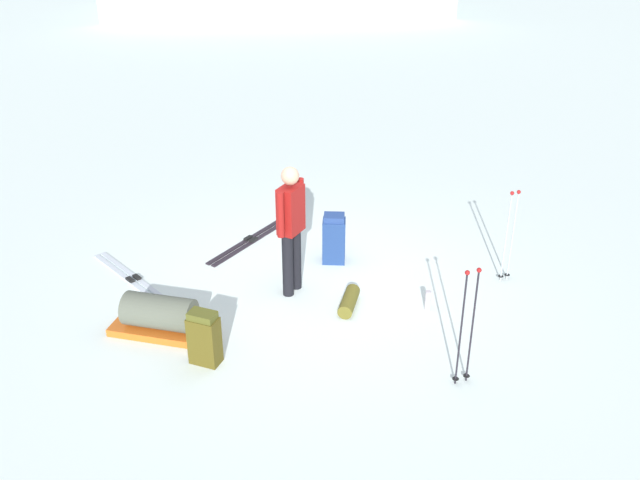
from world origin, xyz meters
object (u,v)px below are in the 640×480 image
object	(u,v)px
ski_poles_planted_near	(510,231)
thermos_bottle	(428,300)
backpack_bright	(334,239)
ski_poles_planted_far	(467,322)
backpack_large_dark	(204,338)
sleeping_mat_rolled	(349,301)
skier_standing	(291,224)
ski_pair_near	(251,240)
ski_pair_far	(134,280)
gear_sled	(160,317)

from	to	relation	value
ski_poles_planted_near	thermos_bottle	world-z (taller)	ski_poles_planted_near
backpack_bright	ski_poles_planted_near	distance (m)	2.33
ski_poles_planted_far	thermos_bottle	size ratio (longest dim) A/B	5.25
backpack_large_dark	sleeping_mat_rolled	distance (m)	1.96
skier_standing	backpack_large_dark	size ratio (longest dim) A/B	2.65
skier_standing	sleeping_mat_rolled	size ratio (longest dim) A/B	3.09
ski_pair_near	ski_poles_planted_near	distance (m)	3.70
ski_poles_planted_near	sleeping_mat_rolled	world-z (taller)	ski_poles_planted_near
backpack_large_dark	backpack_bright	world-z (taller)	backpack_bright
ski_pair_near	thermos_bottle	xyz separation A→B (m)	(2.16, -2.05, 0.12)
skier_standing	backpack_large_dark	xyz separation A→B (m)	(-1.03, -1.41, -0.64)
skier_standing	ski_pair_near	distance (m)	1.82
ski_pair_far	sleeping_mat_rolled	world-z (taller)	sleeping_mat_rolled
ski_poles_planted_far	skier_standing	bearing A→B (deg)	129.66
sleeping_mat_rolled	thermos_bottle	xyz separation A→B (m)	(0.96, -0.13, 0.04)
sleeping_mat_rolled	thermos_bottle	world-z (taller)	thermos_bottle
ski_pair_near	backpack_large_dark	world-z (taller)	backpack_large_dark
backpack_bright	ski_poles_planted_near	xyz separation A→B (m)	(2.19, -0.71, 0.36)
backpack_large_dark	sleeping_mat_rolled	bearing A→B (deg)	29.13
ski_pair_near	sleeping_mat_rolled	size ratio (longest dim) A/B	2.75
ski_poles_planted_near	sleeping_mat_rolled	distance (m)	2.28
thermos_bottle	gear_sled	bearing A→B (deg)	-176.16
backpack_large_dark	backpack_bright	bearing A→B (deg)	52.67
backpack_bright	thermos_bottle	distance (m)	1.69
thermos_bottle	ski_poles_planted_far	bearing A→B (deg)	-88.70
ski_poles_planted_near	thermos_bottle	xyz separation A→B (m)	(-1.18, -0.63, -0.58)
ski_pair_near	backpack_large_dark	xyz separation A→B (m)	(-0.49, -2.87, 0.30)
skier_standing	ski_pair_near	world-z (taller)	skier_standing
ski_pair_near	gear_sled	bearing A→B (deg)	-114.68
backpack_large_dark	gear_sled	xyz separation A→B (m)	(-0.55, 0.60, -0.09)
ski_pair_near	sleeping_mat_rolled	distance (m)	2.27
skier_standing	ski_pair_far	world-z (taller)	skier_standing
sleeping_mat_rolled	gear_sled	bearing A→B (deg)	-171.29
ski_poles_planted_near	gear_sled	xyz separation A→B (m)	(-4.38, -0.84, -0.49)
ski_poles_planted_far	thermos_bottle	bearing A→B (deg)	91.30
ski_pair_near	ski_pair_far	size ratio (longest dim) A/B	0.92
ski_poles_planted_far	sleeping_mat_rolled	xyz separation A→B (m)	(-0.99, 1.54, -0.67)
ski_poles_planted_near	gear_sled	bearing A→B (deg)	-169.14
ski_poles_planted_near	gear_sled	distance (m)	4.49
sleeping_mat_rolled	ski_pair_far	bearing A→B (deg)	161.74
ski_pair_near	ski_poles_planted_near	world-z (taller)	ski_poles_planted_near
skier_standing	backpack_bright	distance (m)	1.14
skier_standing	gear_sled	world-z (taller)	skier_standing
skier_standing	sleeping_mat_rolled	xyz separation A→B (m)	(0.68, -0.47, -0.86)
backpack_large_dark	gear_sled	world-z (taller)	backpack_large_dark
ski_poles_planted_far	sleeping_mat_rolled	bearing A→B (deg)	122.68
skier_standing	sleeping_mat_rolled	distance (m)	1.19
ski_poles_planted_near	ski_pair_far	bearing A→B (deg)	175.17
backpack_bright	ski_poles_planted_far	size ratio (longest dim) A/B	0.52
ski_pair_near	skier_standing	bearing A→B (deg)	-69.93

